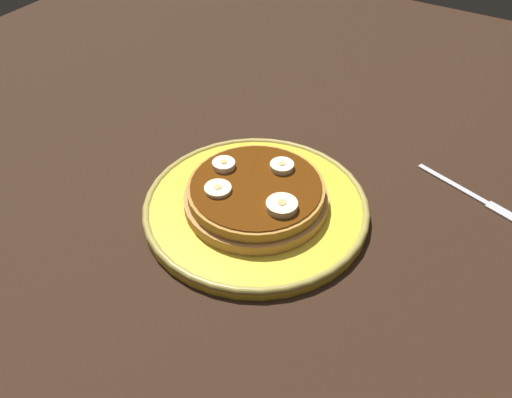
# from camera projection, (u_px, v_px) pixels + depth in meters

# --- Properties ---
(ground_plane) EXTENTS (1.40, 1.40, 0.03)m
(ground_plane) POSITION_uv_depth(u_px,v_px,m) (256.00, 221.00, 0.62)
(ground_plane) COLOR black
(plate) EXTENTS (0.25, 0.25, 0.01)m
(plate) POSITION_uv_depth(u_px,v_px,m) (256.00, 207.00, 0.60)
(plate) COLOR yellow
(plate) RESTS_ON ground_plane
(pancake_stack) EXTENTS (0.16, 0.16, 0.03)m
(pancake_stack) POSITION_uv_depth(u_px,v_px,m) (255.00, 196.00, 0.59)
(pancake_stack) COLOR #C3884A
(pancake_stack) RESTS_ON plate
(banana_slice_0) EXTENTS (0.03, 0.03, 0.01)m
(banana_slice_0) POSITION_uv_depth(u_px,v_px,m) (282.00, 167.00, 0.60)
(banana_slice_0) COLOR #EAE9C2
(banana_slice_0) RESTS_ON pancake_stack
(banana_slice_1) EXTENTS (0.03, 0.03, 0.01)m
(banana_slice_1) POSITION_uv_depth(u_px,v_px,m) (224.00, 165.00, 0.60)
(banana_slice_1) COLOR #FDE4C4
(banana_slice_1) RESTS_ON pancake_stack
(banana_slice_2) EXTENTS (0.03, 0.03, 0.01)m
(banana_slice_2) POSITION_uv_depth(u_px,v_px,m) (218.00, 189.00, 0.57)
(banana_slice_2) COLOR #FBEDB9
(banana_slice_2) RESTS_ON pancake_stack
(banana_slice_3) EXTENTS (0.03, 0.03, 0.01)m
(banana_slice_3) POSITION_uv_depth(u_px,v_px,m) (282.00, 206.00, 0.55)
(banana_slice_3) COLOR #FEEEB9
(banana_slice_3) RESTS_ON pancake_stack
(fork) EXTENTS (0.05, 0.13, 0.01)m
(fork) POSITION_uv_depth(u_px,v_px,m) (471.00, 194.00, 0.63)
(fork) COLOR silver
(fork) RESTS_ON ground_plane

